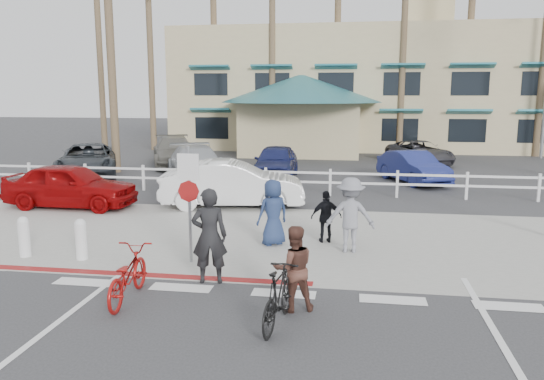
% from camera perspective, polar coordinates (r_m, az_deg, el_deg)
% --- Properties ---
extents(ground, '(140.00, 140.00, 0.00)m').
position_cam_1_polar(ground, '(9.57, 0.79, -12.46)').
color(ground, '#333335').
extents(bike_path, '(12.00, 16.00, 0.01)m').
position_cam_1_polar(bike_path, '(7.79, -1.38, -18.07)').
color(bike_path, '#333335').
rests_on(bike_path, ground).
extents(sidewalk_plaza, '(22.00, 7.00, 0.01)m').
position_cam_1_polar(sidewalk_plaza, '(13.80, 3.42, -5.25)').
color(sidewalk_plaza, gray).
rests_on(sidewalk_plaza, ground).
extents(cross_street, '(40.00, 5.00, 0.01)m').
position_cam_1_polar(cross_street, '(17.68, 4.65, -1.81)').
color(cross_street, '#333335').
rests_on(cross_street, ground).
extents(parking_lot, '(50.00, 16.00, 0.01)m').
position_cam_1_polar(parking_lot, '(27.02, 6.15, 2.38)').
color(parking_lot, '#333335').
rests_on(parking_lot, ground).
extents(curb_red, '(7.00, 0.25, 0.02)m').
position_cam_1_polar(curb_red, '(11.42, -13.59, -8.87)').
color(curb_red, maroon).
rests_on(curb_red, ground).
extents(rail_fence, '(29.40, 0.16, 1.00)m').
position_cam_1_polar(rail_fence, '(19.52, 6.57, 0.80)').
color(rail_fence, silver).
rests_on(rail_fence, ground).
extents(building, '(28.00, 16.00, 11.30)m').
position_cam_1_polar(building, '(39.80, 10.19, 12.96)').
color(building, '#C4B486').
rests_on(building, ground).
extents(sign_post, '(0.50, 0.10, 2.90)m').
position_cam_1_polar(sign_post, '(11.71, -8.87, -0.91)').
color(sign_post, gray).
rests_on(sign_post, ground).
extents(bollard_0, '(0.26, 0.26, 0.95)m').
position_cam_1_polar(bollard_0, '(12.73, -19.85, -5.01)').
color(bollard_0, silver).
rests_on(bollard_0, ground).
extents(bollard_1, '(0.26, 0.26, 0.95)m').
position_cam_1_polar(bollard_1, '(13.45, -25.11, -4.58)').
color(bollard_1, silver).
rests_on(bollard_1, ground).
extents(palm_0, '(4.00, 4.00, 15.00)m').
position_cam_1_polar(palm_0, '(38.96, -18.14, 15.41)').
color(palm_0, '#1E3F18').
rests_on(palm_0, ground).
extents(palm_1, '(4.00, 4.00, 13.00)m').
position_cam_1_polar(palm_1, '(36.35, -12.96, 14.47)').
color(palm_1, '#1E3F18').
rests_on(palm_1, ground).
extents(palm_2, '(4.00, 4.00, 16.00)m').
position_cam_1_polar(palm_2, '(36.20, -6.28, 17.07)').
color(palm_2, '#1E3F18').
rests_on(palm_2, ground).
extents(palm_3, '(4.00, 4.00, 14.00)m').
position_cam_1_polar(palm_3, '(34.30, 0.02, 15.83)').
color(palm_3, '#1E3F18').
rests_on(palm_3, ground).
extents(palm_4, '(4.00, 4.00, 15.00)m').
position_cam_1_polar(palm_4, '(34.97, 7.05, 16.47)').
color(palm_4, '#1E3F18').
rests_on(palm_4, ground).
extents(palm_5, '(4.00, 4.00, 13.00)m').
position_cam_1_polar(palm_5, '(33.97, 13.95, 14.74)').
color(palm_5, '#1E3F18').
rests_on(palm_5, ground).
extents(palm_6, '(4.00, 4.00, 17.00)m').
position_cam_1_polar(palm_6, '(35.72, 20.66, 17.40)').
color(palm_6, '#1E3F18').
rests_on(palm_6, ground).
extents(palm_10, '(4.00, 4.00, 12.00)m').
position_cam_1_polar(palm_10, '(26.36, -17.00, 14.88)').
color(palm_10, '#1E3F18').
rests_on(palm_10, ground).
extents(bike_red, '(0.75, 1.86, 0.96)m').
position_cam_1_polar(bike_red, '(10.03, -15.32, -8.82)').
color(bike_red, maroon).
rests_on(bike_red, ground).
extents(rider_red, '(0.77, 0.58, 1.92)m').
position_cam_1_polar(rider_red, '(10.50, -6.74, -4.93)').
color(rider_red, black).
rests_on(rider_red, ground).
extents(bike_black, '(0.71, 1.71, 1.00)m').
position_cam_1_polar(bike_black, '(8.67, 0.70, -11.39)').
color(bike_black, black).
rests_on(bike_black, ground).
extents(rider_black, '(0.87, 0.77, 1.51)m').
position_cam_1_polar(rider_black, '(9.20, 2.33, -8.42)').
color(rider_black, '#512F25').
rests_on(rider_black, ground).
extents(pedestrian_a, '(1.17, 0.68, 1.79)m').
position_cam_1_polar(pedestrian_a, '(12.60, 8.42, -2.69)').
color(pedestrian_a, gray).
rests_on(pedestrian_a, ground).
extents(pedestrian_child, '(0.83, 0.49, 1.32)m').
position_cam_1_polar(pedestrian_child, '(13.37, 5.86, -2.90)').
color(pedestrian_child, black).
rests_on(pedestrian_child, ground).
extents(pedestrian_b, '(0.96, 0.90, 1.65)m').
position_cam_1_polar(pedestrian_b, '(13.06, 0.10, -2.43)').
color(pedestrian_b, navy).
rests_on(pedestrian_b, ground).
extents(car_white_sedan, '(4.90, 2.37, 1.55)m').
position_cam_1_polar(car_white_sedan, '(17.50, -4.26, 0.64)').
color(car_white_sedan, silver).
rests_on(car_white_sedan, ground).
extents(car_red_compact, '(4.35, 1.82, 1.47)m').
position_cam_1_polar(car_red_compact, '(18.63, -20.86, 0.46)').
color(car_red_compact, '#880506').
rests_on(car_red_compact, ground).
extents(lot_car_0, '(4.36, 5.91, 1.49)m').
position_cam_1_polar(lot_car_0, '(25.32, -19.17, 3.03)').
color(lot_car_0, '#272C31').
rests_on(lot_car_0, ground).
extents(lot_car_1, '(4.08, 5.71, 1.54)m').
position_cam_1_polar(lot_car_1, '(22.49, -8.15, 2.71)').
color(lot_car_1, '#9A9EA3').
rests_on(lot_car_1, ground).
extents(lot_car_2, '(1.85, 4.38, 1.48)m').
position_cam_1_polar(lot_car_2, '(23.47, 0.41, 3.06)').
color(lot_car_2, navy).
rests_on(lot_car_2, ground).
extents(lot_car_3, '(2.94, 4.27, 1.33)m').
position_cam_1_polar(lot_car_3, '(23.11, 14.92, 2.41)').
color(lot_car_3, navy).
rests_on(lot_car_3, ground).
extents(lot_car_4, '(3.88, 5.59, 1.50)m').
position_cam_1_polar(lot_car_4, '(28.00, -10.48, 4.09)').
color(lot_car_4, '#66635B').
rests_on(lot_car_4, ground).
extents(lot_car_5, '(3.73, 4.92, 1.24)m').
position_cam_1_polar(lot_car_5, '(29.36, 15.60, 3.91)').
color(lot_car_5, '#313137').
rests_on(lot_car_5, ground).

